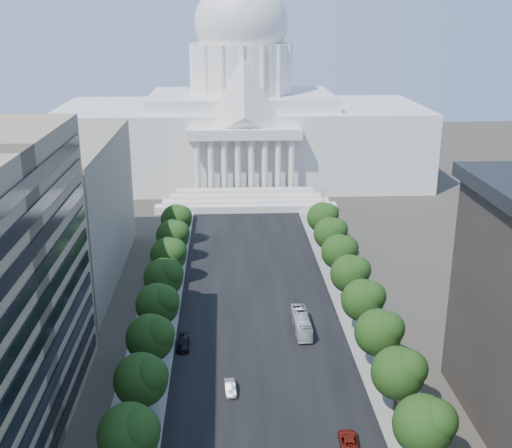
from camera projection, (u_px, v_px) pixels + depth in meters
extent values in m
cube|color=black|center=(256.00, 292.00, 131.20)|extent=(30.00, 260.00, 0.01)
cube|color=gray|center=(162.00, 294.00, 130.30)|extent=(8.00, 260.00, 0.02)
cube|color=gray|center=(348.00, 290.00, 132.10)|extent=(8.00, 260.00, 0.02)
cube|color=white|center=(242.00, 142.00, 217.34)|extent=(120.00, 50.00, 25.00)
cube|color=white|center=(241.00, 99.00, 212.79)|extent=(60.00, 40.00, 4.00)
cube|color=white|center=(244.00, 133.00, 189.23)|extent=(34.00, 8.00, 3.00)
cylinder|color=white|center=(241.00, 68.00, 209.64)|extent=(32.00, 32.00, 16.00)
ellipsoid|color=white|center=(241.00, 24.00, 205.24)|extent=(30.00, 30.00, 27.60)
cube|color=gray|center=(24.00, 211.00, 133.69)|extent=(38.00, 52.00, 30.00)
sphere|color=#0E330E|center=(129.00, 434.00, 77.21)|extent=(7.60, 7.60, 7.60)
sphere|color=#0E330E|center=(138.00, 430.00, 76.19)|extent=(5.32, 5.32, 5.32)
cylinder|color=#33261C|center=(143.00, 409.00, 90.06)|extent=(0.56, 0.56, 2.94)
sphere|color=#0E330E|center=(141.00, 380.00, 88.58)|extent=(7.60, 7.60, 7.60)
sphere|color=#0E330E|center=(149.00, 375.00, 87.57)|extent=(5.32, 5.32, 5.32)
cylinder|color=#33261C|center=(152.00, 364.00, 101.44)|extent=(0.56, 0.56, 2.94)
sphere|color=#0E330E|center=(150.00, 338.00, 99.96)|extent=(7.60, 7.60, 7.60)
sphere|color=#0E330E|center=(158.00, 334.00, 98.95)|extent=(5.32, 5.32, 5.32)
cylinder|color=#33261C|center=(159.00, 329.00, 112.82)|extent=(0.56, 0.56, 2.94)
sphere|color=#0E330E|center=(157.00, 305.00, 111.34)|extent=(7.60, 7.60, 7.60)
sphere|color=#0E330E|center=(164.00, 300.00, 110.32)|extent=(5.32, 5.32, 5.32)
cylinder|color=#33261C|center=(164.00, 300.00, 124.19)|extent=(0.56, 0.56, 2.94)
sphere|color=#0E330E|center=(163.00, 278.00, 122.72)|extent=(7.60, 7.60, 7.60)
sphere|color=#0E330E|center=(170.00, 273.00, 121.70)|extent=(5.32, 5.32, 5.32)
cylinder|color=#33261C|center=(169.00, 276.00, 135.57)|extent=(0.56, 0.56, 2.94)
sphere|color=#0E330E|center=(168.00, 255.00, 134.10)|extent=(7.60, 7.60, 7.60)
sphere|color=#0E330E|center=(174.00, 251.00, 133.08)|extent=(5.32, 5.32, 5.32)
cylinder|color=#33261C|center=(173.00, 255.00, 146.95)|extent=(0.56, 0.56, 2.94)
sphere|color=#0E330E|center=(173.00, 236.00, 145.47)|extent=(7.60, 7.60, 7.60)
sphere|color=#0E330E|center=(178.00, 232.00, 144.46)|extent=(5.32, 5.32, 5.32)
cylinder|color=#33261C|center=(177.00, 238.00, 158.33)|extent=(0.56, 0.56, 2.94)
sphere|color=#0E330E|center=(176.00, 220.00, 156.85)|extent=(7.60, 7.60, 7.60)
sphere|color=#0E330E|center=(181.00, 216.00, 155.83)|extent=(5.32, 5.32, 5.32)
sphere|color=#0E330E|center=(423.00, 425.00, 78.91)|extent=(7.60, 7.60, 7.60)
sphere|color=#0E330E|center=(436.00, 420.00, 77.90)|extent=(5.32, 5.32, 5.32)
cylinder|color=#33261C|center=(395.00, 402.00, 91.77)|extent=(0.56, 0.56, 2.94)
sphere|color=#0E330E|center=(398.00, 373.00, 90.29)|extent=(7.60, 7.60, 7.60)
sphere|color=#0E330E|center=(409.00, 368.00, 89.28)|extent=(5.32, 5.32, 5.32)
cylinder|color=#33261C|center=(376.00, 359.00, 103.15)|extent=(0.56, 0.56, 2.94)
sphere|color=#0E330E|center=(378.00, 332.00, 101.67)|extent=(7.60, 7.60, 7.60)
sphere|color=#0E330E|center=(388.00, 328.00, 100.65)|extent=(5.32, 5.32, 5.32)
cylinder|color=#33261C|center=(361.00, 324.00, 114.52)|extent=(0.56, 0.56, 2.94)
sphere|color=#0E330E|center=(362.00, 300.00, 113.05)|extent=(7.60, 7.60, 7.60)
sphere|color=#0E330E|center=(371.00, 296.00, 112.03)|extent=(5.32, 5.32, 5.32)
cylinder|color=#33261C|center=(349.00, 296.00, 125.90)|extent=(0.56, 0.56, 2.94)
sphere|color=#0E330E|center=(350.00, 274.00, 124.42)|extent=(7.60, 7.60, 7.60)
sphere|color=#0E330E|center=(357.00, 270.00, 123.41)|extent=(5.32, 5.32, 5.32)
cylinder|color=#33261C|center=(338.00, 272.00, 137.28)|extent=(0.56, 0.56, 2.94)
sphere|color=#0E330E|center=(339.00, 252.00, 135.80)|extent=(7.60, 7.60, 7.60)
sphere|color=#0E330E|center=(346.00, 248.00, 134.79)|extent=(5.32, 5.32, 5.32)
cylinder|color=#33261C|center=(329.00, 253.00, 148.66)|extent=(0.56, 0.56, 2.94)
sphere|color=#0E330E|center=(330.00, 233.00, 147.18)|extent=(7.60, 7.60, 7.60)
sphere|color=#0E330E|center=(336.00, 230.00, 146.16)|extent=(5.32, 5.32, 5.32)
cylinder|color=#33261C|center=(322.00, 235.00, 160.03)|extent=(0.56, 0.56, 2.94)
sphere|color=#0E330E|center=(322.00, 218.00, 158.56)|extent=(7.60, 7.60, 7.60)
sphere|color=#0E330E|center=(328.00, 214.00, 157.54)|extent=(5.32, 5.32, 5.32)
cylinder|color=gray|center=(444.00, 441.00, 78.61)|extent=(0.18, 0.18, 9.00)
cylinder|color=gray|center=(438.00, 411.00, 77.20)|extent=(2.40, 0.14, 0.14)
sphere|color=gray|center=(429.00, 412.00, 77.18)|extent=(0.44, 0.44, 0.44)
cylinder|color=gray|center=(393.00, 341.00, 102.31)|extent=(0.18, 0.18, 9.00)
cylinder|color=gray|center=(387.00, 317.00, 100.90)|extent=(2.40, 0.14, 0.14)
sphere|color=gray|center=(380.00, 318.00, 100.88)|extent=(0.44, 0.44, 0.44)
cylinder|color=gray|center=(361.00, 280.00, 126.02)|extent=(0.18, 0.18, 9.00)
cylinder|color=gray|center=(356.00, 259.00, 124.61)|extent=(2.40, 0.14, 0.14)
sphere|color=gray|center=(350.00, 260.00, 124.59)|extent=(0.44, 0.44, 0.44)
cylinder|color=gray|center=(339.00, 237.00, 149.72)|extent=(0.18, 0.18, 9.00)
cylinder|color=gray|center=(335.00, 220.00, 148.31)|extent=(2.40, 0.14, 0.14)
sphere|color=gray|center=(330.00, 220.00, 148.29)|extent=(0.44, 0.44, 0.44)
cylinder|color=gray|center=(323.00, 206.00, 173.42)|extent=(0.18, 0.18, 9.00)
cylinder|color=gray|center=(319.00, 191.00, 172.01)|extent=(2.40, 0.14, 0.14)
sphere|color=gray|center=(315.00, 192.00, 171.99)|extent=(0.44, 0.44, 0.44)
imported|color=#9D9FA5|center=(230.00, 388.00, 96.46)|extent=(1.92, 4.59, 1.47)
imported|color=maroon|center=(349.00, 441.00, 84.43)|extent=(2.87, 5.59, 1.51)
imported|color=black|center=(183.00, 343.00, 109.33)|extent=(2.32, 5.40, 1.55)
imported|color=silver|center=(301.00, 323.00, 114.89)|extent=(2.76, 11.17, 3.10)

